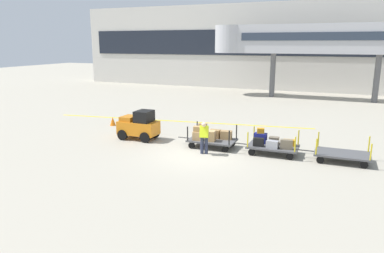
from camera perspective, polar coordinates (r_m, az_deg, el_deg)
name	(u,v)px	position (r m, az deg, el deg)	size (l,w,h in m)	color
ground_plane	(198,155)	(16.90, 1.00, -4.49)	(120.00, 120.00, 0.00)	#A8A08E
apron_lead_line	(178,121)	(24.05, -2.14, 0.83)	(17.27, 0.20, 0.01)	yellow
terminal_building	(288,47)	(41.38, 14.83, 12.03)	(49.96, 2.51, 9.28)	beige
jet_bridge	(305,39)	(35.15, 17.32, 12.93)	(18.30, 3.00, 6.72)	#B7B7BC
baggage_tug	(139,125)	(19.67, -8.34, 0.17)	(2.11, 1.24, 1.58)	orange
baggage_cart_lead	(210,136)	(18.08, 2.92, -1.57)	(3.01, 1.42, 1.10)	#4C4C4F
baggage_cart_middle	(272,144)	(17.34, 12.47, -2.65)	(3.01, 1.42, 1.12)	#4C4C4F
baggage_cart_tail	(342,154)	(17.16, 22.51, -4.04)	(3.01, 1.42, 1.10)	#4C4C4F
baggage_handler	(204,136)	(16.81, 1.91, -1.53)	(0.50, 0.51, 1.56)	#2D334C
safety_cone_near	(113,121)	(23.31, -12.36, 0.82)	(0.36, 0.36, 0.55)	orange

